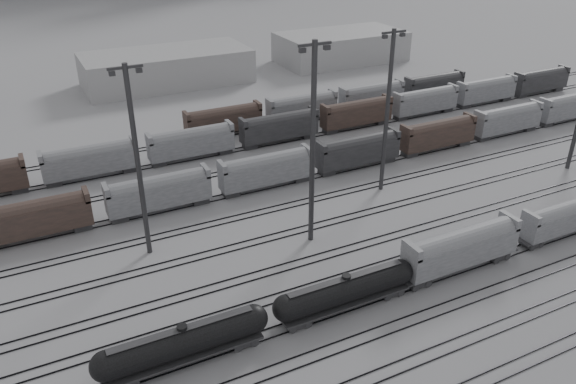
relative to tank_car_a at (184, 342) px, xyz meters
name	(u,v)px	position (x,y,z in m)	size (l,w,h in m)	color
ground	(323,323)	(14.93, -1.00, -2.52)	(900.00, 900.00, 0.00)	#AAAAAE
tracks	(257,243)	(14.93, 16.50, -2.44)	(220.00, 71.50, 0.16)	black
tank_car_a	(184,342)	(0.00, 0.00, 0.00)	(17.63, 2.94, 4.36)	#252528
tank_car_b	(345,290)	(18.28, 0.00, -0.02)	(17.47, 2.91, 4.32)	#252528
hopper_car_a	(461,247)	(34.48, 0.00, 0.96)	(15.77, 3.13, 5.64)	#252528
hopper_car_b	(565,216)	(52.46, 0.00, 0.53)	(13.81, 2.74, 4.94)	#252528
light_mast_b	(137,160)	(1.74, 20.93, 10.53)	(3.94, 0.63, 24.60)	#343436
light_mast_c	(313,142)	(21.83, 14.38, 11.52)	(4.24, 0.68, 26.47)	#343436
light_mast_d	(387,109)	(38.83, 22.46, 10.63)	(3.97, 0.63, 24.79)	#343436
bg_string_near	(266,171)	(22.93, 31.00, 0.28)	(151.00, 3.00, 5.60)	gray
bg_string_mid	(279,128)	(32.93, 47.00, 0.28)	(151.00, 3.00, 5.60)	#252528
bg_string_far	(338,103)	(50.43, 55.00, 0.28)	(66.00, 3.00, 5.60)	#4E3931
warehouse_mid	(167,68)	(24.93, 94.00, 1.48)	(40.00, 18.00, 8.00)	#B0B0B3
warehouse_right	(341,47)	(74.93, 94.00, 1.48)	(35.00, 18.00, 8.00)	#B0B0B3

